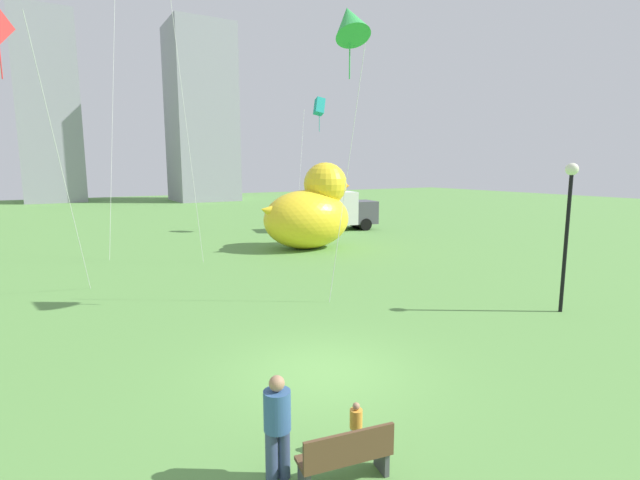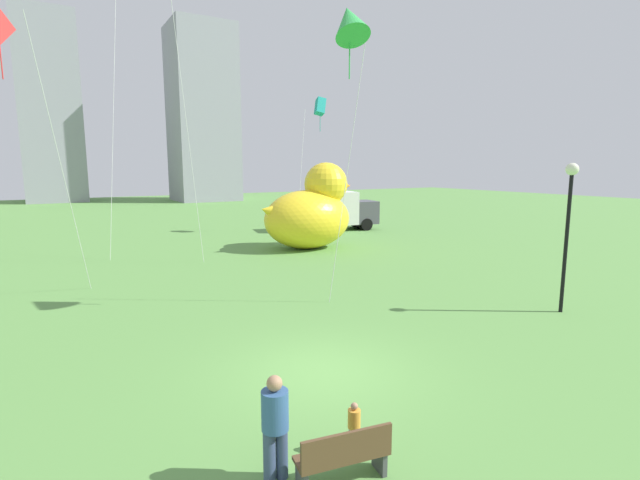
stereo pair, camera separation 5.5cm
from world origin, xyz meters
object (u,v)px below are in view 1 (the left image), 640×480
Objects in this scene: park_bench at (346,455)px; kite_red at (2,36)px; person_child at (356,425)px; box_truck at (334,211)px; kite_green at (350,22)px; person_adult at (277,423)px; lamppost at (569,209)px; kite_teal at (319,107)px; giant_inflatable_duck at (310,212)px.

park_bench is 0.15× the size of kite_red.
box_truck reaches higher than person_child.
kite_green reaches higher than park_bench.
person_child is 27.58m from box_truck.
park_bench is at bearing -35.84° from person_adult.
lamppost is 0.51× the size of kite_teal.
box_truck is at bearing 28.32° from kite_red.
park_bench is 20.63m from giant_inflatable_duck.
lamppost is at bearing -34.43° from kite_green.
kite_green reaches higher than person_child.
person_adult is 20.48m from giant_inflatable_duck.
lamppost reaches higher than person_adult.
kite_green is at bearing 145.57° from lamppost.
kite_teal is 0.96× the size of kite_red.
park_bench is at bearing -72.33° from kite_red.
lamppost is 0.77× the size of box_truck.
kite_green is 1.00× the size of kite_red.
box_truck is 23.16m from kite_red.
kite_teal is at bearing 58.38° from person_adult.
kite_green reaches higher than kite_teal.
park_bench is 0.89× the size of person_adult.
kite_green reaches higher than person_adult.
park_bench is 28.39m from box_truck.
kite_red is at bearing -151.68° from box_truck.
kite_teal is 18.21m from kite_green.
giant_inflatable_duck is (8.97, 17.61, 1.63)m from person_child.
kite_green is (-9.96, -16.70, 7.67)m from box_truck.
lamppost is at bearing -85.42° from giant_inflatable_duck.
person_adult is 0.17× the size of kite_red.
giant_inflatable_duck reaches higher than person_adult.
kite_teal is at bearing 60.56° from park_bench.
person_child is 0.09× the size of kite_green.
box_truck is (4.20, 20.65, -1.94)m from lamppost.
giant_inflatable_duck is 0.96× the size of box_truck.
giant_inflatable_duck is 13.65m from kite_green.
person_adult is at bearing -74.92° from kite_red.
lamppost is (10.74, 3.47, 2.92)m from park_bench.
kite_teal is at bearing 55.12° from giant_inflatable_duck.
kite_red is (-17.70, -9.89, 0.11)m from kite_teal.
kite_teal is 0.96× the size of kite_green.
person_adult is at bearing -123.86° from box_truck.
kite_red is at bearing 146.04° from kite_green.
lamppost is at bearing 17.92° from park_bench.
park_bench is 11.66m from lamppost.
park_bench is 16.67m from kite_red.
person_child is 11.85m from kite_green.
person_child is 10.94m from lamppost.
park_bench is 0.84m from person_child.
giant_inflatable_duck reaches higher than box_truck.
kite_green is (-5.76, 3.95, 5.73)m from lamppost.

